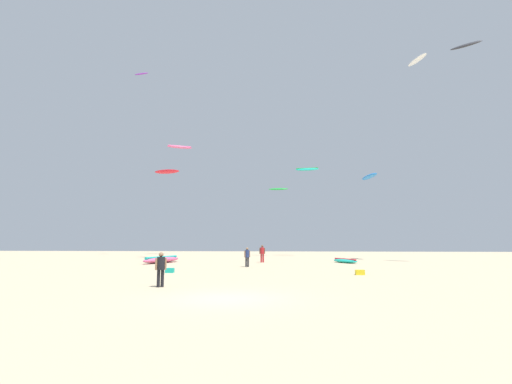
{
  "coord_description": "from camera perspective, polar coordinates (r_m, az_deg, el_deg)",
  "views": [
    {
      "loc": [
        2.13,
        -14.35,
        2.2
      ],
      "look_at": [
        0.0,
        15.79,
        6.11
      ],
      "focal_mm": 26.13,
      "sensor_mm": 36.0,
      "label": 1
    }
  ],
  "objects": [
    {
      "name": "ground_plane",
      "position": [
        14.67,
        -4.54,
        -15.98
      ],
      "size": [
        120.0,
        120.0,
        0.0
      ],
      "primitive_type": "plane",
      "color": "#C6B28C"
    },
    {
      "name": "person_foreground",
      "position": [
        18.58,
        -14.37,
        -11.01
      ],
      "size": [
        0.48,
        0.37,
        1.63
      ],
      "rotation": [
        0.0,
        0.0,
        5.23
      ],
      "color": "black",
      "rests_on": "ground"
    },
    {
      "name": "person_midground",
      "position": [
        31.36,
        -1.36,
        -9.7
      ],
      "size": [
        0.47,
        0.36,
        1.6
      ],
      "rotation": [
        0.0,
        0.0,
        5.23
      ],
      "color": "#2D2D33",
      "rests_on": "ground"
    },
    {
      "name": "person_left",
      "position": [
        37.64,
        0.96,
        -9.21
      ],
      "size": [
        0.57,
        0.39,
        1.72
      ],
      "rotation": [
        0.0,
        0.0,
        1.64
      ],
      "color": "#B21E23",
      "rests_on": "ground"
    },
    {
      "name": "kite_grounded_near",
      "position": [
        38.02,
        -14.26,
        -10.01
      ],
      "size": [
        3.06,
        5.55,
        0.67
      ],
      "color": "#E5598C",
      "rests_on": "ground"
    },
    {
      "name": "kite_grounded_mid",
      "position": [
        37.93,
        13.48,
        -10.2
      ],
      "size": [
        2.52,
        3.59,
        0.43
      ],
      "color": "#19B29E",
      "rests_on": "ground"
    },
    {
      "name": "cooler_box",
      "position": [
        26.48,
        -13.07,
        -11.61
      ],
      "size": [
        0.56,
        0.36,
        0.32
      ],
      "primitive_type": "cube",
      "color": "#19B29E",
      "rests_on": "ground"
    },
    {
      "name": "gear_bag",
      "position": [
        25.18,
        15.62,
        -11.76
      ],
      "size": [
        0.56,
        0.36,
        0.32
      ],
      "primitive_type": "cube",
      "color": "yellow",
      "rests_on": "ground"
    },
    {
      "name": "kite_aloft_0",
      "position": [
        61.99,
        -17.13,
        16.9
      ],
      "size": [
        2.48,
        1.19,
        0.47
      ],
      "color": "purple"
    },
    {
      "name": "kite_aloft_1",
      "position": [
        44.81,
        29.46,
        18.97
      ],
      "size": [
        2.79,
        2.29,
        0.69
      ],
      "color": "#2D2D33"
    },
    {
      "name": "kite_aloft_2",
      "position": [
        44.57,
        16.95,
        2.27
      ],
      "size": [
        1.56,
        4.17,
        0.6
      ],
      "color": "blue"
    },
    {
      "name": "kite_aloft_3",
      "position": [
        47.32,
        23.44,
        18.06
      ],
      "size": [
        1.69,
        3.27,
        0.39
      ],
      "color": "white"
    },
    {
      "name": "kite_aloft_4",
      "position": [
        59.86,
        -11.61,
        6.75
      ],
      "size": [
        4.0,
        2.57,
        0.52
      ],
      "color": "#E5598C"
    },
    {
      "name": "kite_aloft_5",
      "position": [
        48.56,
        -13.49,
        3.06
      ],
      "size": [
        3.55,
        1.73,
        0.61
      ],
      "color": "red"
    },
    {
      "name": "kite_aloft_6",
      "position": [
        53.46,
        3.42,
        0.46
      ],
      "size": [
        2.9,
        1.06,
        0.48
      ],
      "color": "green"
    },
    {
      "name": "kite_aloft_7",
      "position": [
        53.96,
        7.84,
        3.46
      ],
      "size": [
        3.45,
        1.43,
        0.64
      ],
      "color": "#19B29E"
    }
  ]
}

